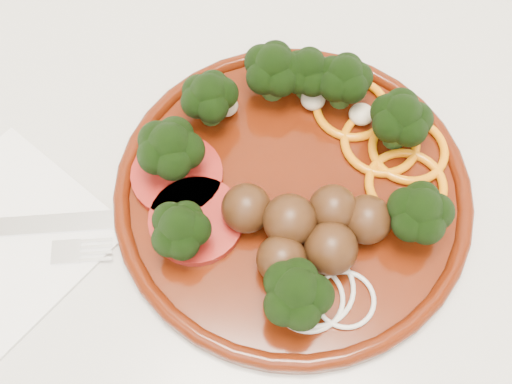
# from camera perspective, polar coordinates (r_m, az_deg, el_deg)

# --- Properties ---
(counter) EXTENTS (2.40, 0.60, 0.90)m
(counter) POSITION_cam_1_polar(r_m,az_deg,el_deg) (1.01, -14.49, -10.93)
(counter) COLOR silver
(counter) RESTS_ON ground
(plate) EXTENTS (0.30, 0.30, 0.07)m
(plate) POSITION_cam_1_polar(r_m,az_deg,el_deg) (0.54, 3.40, 1.21)
(plate) COLOR #451305
(plate) RESTS_ON counter
(napkin) EXTENTS (0.21, 0.21, 0.00)m
(napkin) POSITION_cam_1_polar(r_m,az_deg,el_deg) (0.57, -21.78, -3.94)
(napkin) COLOR white
(napkin) RESTS_ON counter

